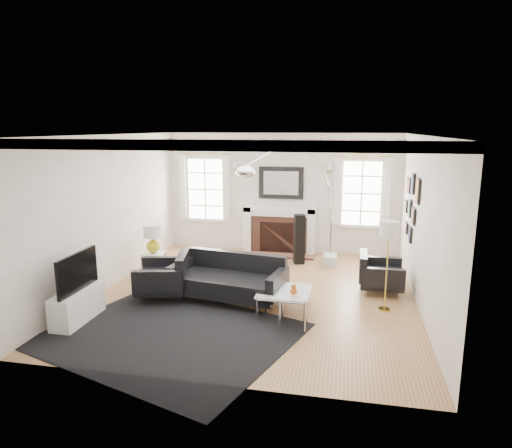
% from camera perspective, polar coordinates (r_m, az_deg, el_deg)
% --- Properties ---
extents(floor, '(6.00, 6.00, 0.00)m').
position_cam_1_polar(floor, '(8.27, 0.02, -8.71)').
color(floor, '#925E3D').
rests_on(floor, ground).
extents(back_wall, '(5.50, 0.04, 2.80)m').
position_cam_1_polar(back_wall, '(10.80, 3.17, 3.87)').
color(back_wall, white).
rests_on(back_wall, floor).
extents(front_wall, '(5.50, 0.04, 2.80)m').
position_cam_1_polar(front_wall, '(5.07, -6.72, -5.60)').
color(front_wall, white).
rests_on(front_wall, floor).
extents(left_wall, '(0.04, 6.00, 2.80)m').
position_cam_1_polar(left_wall, '(8.84, -17.74, 1.49)').
color(left_wall, white).
rests_on(left_wall, floor).
extents(right_wall, '(0.04, 6.00, 2.80)m').
position_cam_1_polar(right_wall, '(7.83, 20.15, 0.03)').
color(right_wall, white).
rests_on(right_wall, floor).
extents(ceiling, '(5.50, 6.00, 0.02)m').
position_cam_1_polar(ceiling, '(7.74, 0.02, 11.07)').
color(ceiling, white).
rests_on(ceiling, back_wall).
extents(crown_molding, '(5.50, 6.00, 0.12)m').
position_cam_1_polar(crown_molding, '(7.74, 0.02, 10.63)').
color(crown_molding, white).
rests_on(crown_molding, back_wall).
extents(fireplace, '(1.70, 0.69, 1.11)m').
position_cam_1_polar(fireplace, '(10.75, 2.96, -0.81)').
color(fireplace, white).
rests_on(fireplace, floor).
extents(mantel_mirror, '(1.05, 0.07, 0.75)m').
position_cam_1_polar(mantel_mirror, '(10.73, 3.15, 5.16)').
color(mantel_mirror, black).
rests_on(mantel_mirror, back_wall).
extents(window_left, '(1.24, 0.15, 1.62)m').
position_cam_1_polar(window_left, '(11.16, -6.34, 4.38)').
color(window_left, white).
rests_on(window_left, back_wall).
extents(window_right, '(1.24, 0.15, 1.62)m').
position_cam_1_polar(window_right, '(10.64, 13.06, 3.77)').
color(window_right, white).
rests_on(window_right, back_wall).
extents(gallery_wall, '(0.04, 1.73, 1.29)m').
position_cam_1_polar(gallery_wall, '(9.07, 18.82, 2.53)').
color(gallery_wall, black).
rests_on(gallery_wall, right_wall).
extents(tv_unit, '(0.35, 1.00, 1.09)m').
position_cam_1_polar(tv_unit, '(7.56, -21.43, -8.96)').
color(tv_unit, white).
rests_on(tv_unit, floor).
extents(area_rug, '(4.04, 3.69, 0.01)m').
position_cam_1_polar(area_rug, '(6.84, -10.71, -13.47)').
color(area_rug, black).
rests_on(area_rug, floor).
extents(sofa, '(2.06, 1.19, 0.63)m').
position_cam_1_polar(sofa, '(7.94, -3.30, -7.00)').
color(sofa, black).
rests_on(sofa, floor).
extents(armchair_left, '(1.03, 1.11, 0.64)m').
position_cam_1_polar(armchair_left, '(8.17, -11.25, -6.55)').
color(armchair_left, black).
rests_on(armchair_left, floor).
extents(armchair_right, '(0.78, 0.87, 0.58)m').
position_cam_1_polar(armchair_right, '(8.58, 15.04, -6.10)').
color(armchair_right, black).
rests_on(armchair_right, floor).
extents(coffee_table, '(0.83, 0.83, 0.37)m').
position_cam_1_polar(coffee_table, '(7.39, 3.57, -8.53)').
color(coffee_table, silver).
rests_on(coffee_table, floor).
extents(side_table_left, '(0.44, 0.44, 0.48)m').
position_cam_1_polar(side_table_left, '(9.32, -12.67, -4.13)').
color(side_table_left, silver).
rests_on(side_table_left, floor).
extents(nesting_table, '(0.45, 0.38, 0.49)m').
position_cam_1_polar(nesting_table, '(6.85, 4.69, -9.86)').
color(nesting_table, silver).
rests_on(nesting_table, floor).
extents(gourd_lamp, '(0.36, 0.36, 0.57)m').
position_cam_1_polar(gourd_lamp, '(9.22, -12.79, -1.57)').
color(gourd_lamp, gold).
rests_on(gourd_lamp, side_table_left).
extents(orange_vase, '(0.11, 0.11, 0.17)m').
position_cam_1_polar(orange_vase, '(6.77, 4.72, -8.23)').
color(orange_vase, '#D75E1B').
rests_on(orange_vase, nesting_table).
extents(arc_floor_lamp, '(1.89, 1.75, 2.68)m').
position_cam_1_polar(arc_floor_lamp, '(9.12, 4.44, 2.66)').
color(arc_floor_lamp, silver).
rests_on(arc_floor_lamp, floor).
extents(stick_floor_lamp, '(0.30, 0.30, 1.49)m').
position_cam_1_polar(stick_floor_lamp, '(7.48, 16.28, -1.14)').
color(stick_floor_lamp, gold).
rests_on(stick_floor_lamp, floor).
extents(speaker_tower, '(0.27, 0.27, 1.08)m').
position_cam_1_polar(speaker_tower, '(9.96, 5.42, -1.90)').
color(speaker_tower, black).
rests_on(speaker_tower, floor).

